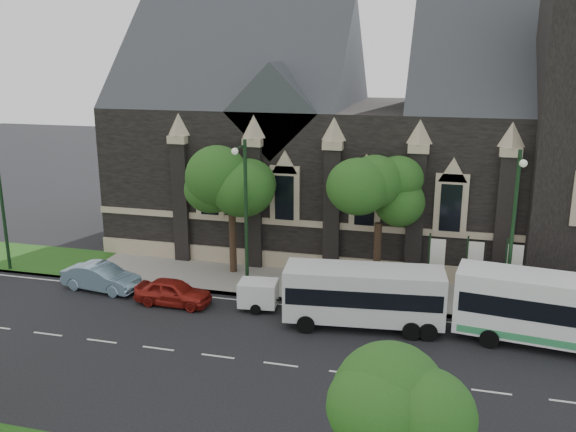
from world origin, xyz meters
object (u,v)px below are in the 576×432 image
(street_lamp_near, at_px, (513,228))
(car_far_red, at_px, (173,292))
(banner_flag_right, at_px, (511,268))
(sedan, at_px, (101,277))
(box_trailer, at_px, (258,293))
(street_lamp_mid, at_px, (245,210))
(tree_walk_left, at_px, (236,184))
(shuttle_bus, at_px, (364,293))
(tree_park_east, at_px, (414,406))
(tree_walk_right, at_px, (384,191))
(banner_flag_left, at_px, (434,262))
(banner_flag_center, at_px, (472,265))

(street_lamp_near, distance_m, car_far_red, 18.21)
(banner_flag_right, bearing_deg, sedan, -172.34)
(banner_flag_right, xyz_separation_m, box_trailer, (-13.11, -3.36, -1.49))
(street_lamp_mid, bearing_deg, car_far_red, -149.82)
(tree_walk_left, relative_size, banner_flag_right, 1.91)
(shuttle_bus, bearing_deg, sedan, 170.16)
(tree_park_east, bearing_deg, tree_walk_right, 98.42)
(banner_flag_left, height_order, sedan, banner_flag_left)
(tree_walk_right, distance_m, shuttle_bus, 7.03)
(banner_flag_center, bearing_deg, tree_walk_right, 161.36)
(street_lamp_near, bearing_deg, banner_flag_right, 81.44)
(tree_walk_right, height_order, car_far_red, tree_walk_right)
(banner_flag_right, height_order, shuttle_bus, banner_flag_right)
(street_lamp_mid, distance_m, banner_flag_left, 10.81)
(tree_walk_right, xyz_separation_m, tree_walk_left, (-9.01, -0.01, -0.08))
(banner_flag_left, bearing_deg, tree_walk_right, 150.90)
(sedan, relative_size, car_far_red, 1.11)
(tree_walk_left, bearing_deg, sedan, -144.78)
(street_lamp_mid, xyz_separation_m, banner_flag_left, (10.29, 1.91, -2.73))
(banner_flag_center, relative_size, box_trailer, 1.32)
(banner_flag_left, height_order, box_trailer, banner_flag_left)
(box_trailer, bearing_deg, car_far_red, -179.34)
(banner_flag_right, bearing_deg, street_lamp_near, -98.56)
(banner_flag_left, height_order, banner_flag_right, same)
(banner_flag_right, height_order, sedan, banner_flag_right)
(sedan, bearing_deg, banner_flag_center, -74.48)
(banner_flag_center, height_order, shuttle_bus, banner_flag_center)
(street_lamp_near, height_order, sedan, street_lamp_near)
(tree_walk_left, xyz_separation_m, shuttle_bus, (8.79, -5.73, -3.97))
(street_lamp_mid, bearing_deg, tree_walk_left, 116.47)
(banner_flag_left, distance_m, box_trailer, 9.82)
(tree_park_east, distance_m, street_lamp_mid, 19.32)
(tree_walk_right, relative_size, car_far_red, 1.82)
(tree_walk_left, xyz_separation_m, banner_flag_left, (12.08, -1.70, -3.35))
(shuttle_bus, bearing_deg, car_far_red, 173.38)
(shuttle_bus, height_order, sedan, shuttle_bus)
(tree_walk_right, bearing_deg, sedan, -163.13)
(banner_flag_right, bearing_deg, banner_flag_center, 180.00)
(tree_walk_right, xyz_separation_m, shuttle_bus, (-0.22, -5.74, -4.05))
(tree_walk_right, distance_m, banner_flag_center, 6.36)
(box_trailer, distance_m, car_far_red, 4.77)
(banner_flag_right, relative_size, car_far_red, 0.93)
(tree_walk_left, height_order, shuttle_bus, tree_walk_left)
(tree_walk_right, bearing_deg, shuttle_bus, -92.18)
(sedan, bearing_deg, street_lamp_near, -79.91)
(banner_flag_center, bearing_deg, banner_flag_left, 180.00)
(sedan, bearing_deg, shuttle_bus, -86.37)
(sedan, bearing_deg, banner_flag_right, -75.21)
(street_lamp_mid, xyz_separation_m, car_far_red, (-3.55, -2.07, -4.38))
(street_lamp_near, relative_size, car_far_red, 2.10)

